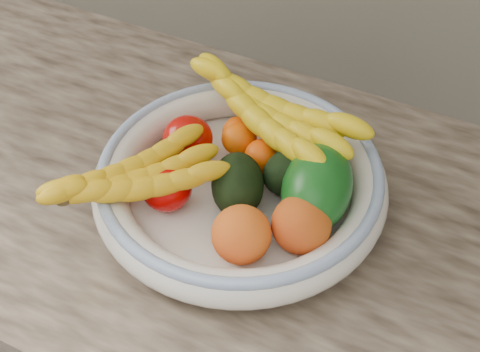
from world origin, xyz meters
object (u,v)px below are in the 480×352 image
banana_bunch_back (267,117)px  fruit_bowl (240,182)px  banana_bunch_front (133,182)px  green_mango (317,187)px

banana_bunch_back → fruit_bowl: bearing=-68.9°
banana_bunch_front → green_mango: bearing=-28.4°
banana_bunch_back → banana_bunch_front: (-0.10, -0.18, -0.01)m
green_mango → banana_bunch_back: bearing=130.2°
green_mango → banana_bunch_back: (-0.11, 0.08, 0.01)m
banana_bunch_front → banana_bunch_back: bearing=7.1°
fruit_bowl → green_mango: (0.10, 0.01, 0.03)m
fruit_bowl → banana_bunch_back: size_ratio=1.29×
banana_bunch_front → fruit_bowl: bearing=-14.0°
green_mango → banana_bunch_front: 0.23m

